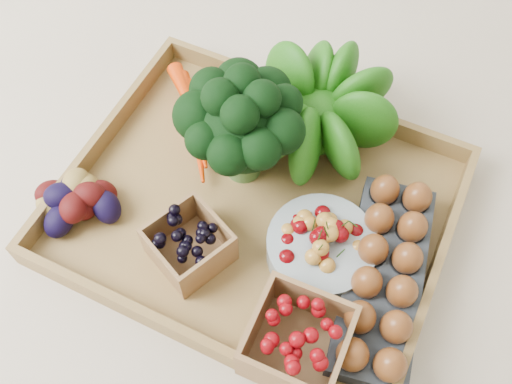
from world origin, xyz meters
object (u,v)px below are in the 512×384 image
at_px(tray, 256,210).
at_px(cherry_bowl, 321,248).
at_px(broccoli, 243,142).
at_px(egg_carton, 383,279).

distance_m(tray, cherry_bowl, 0.12).
height_order(broccoli, cherry_bowl, broccoli).
bearing_deg(broccoli, cherry_bowl, -27.22).
relative_size(cherry_bowl, egg_carton, 0.53).
height_order(tray, egg_carton, egg_carton).
bearing_deg(tray, broccoli, 131.37).
height_order(tray, cherry_bowl, cherry_bowl).
xyz_separation_m(tray, cherry_bowl, (0.12, -0.03, 0.03)).
relative_size(tray, egg_carton, 1.88).
bearing_deg(cherry_bowl, egg_carton, -2.92).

